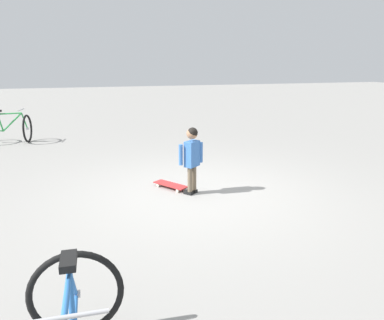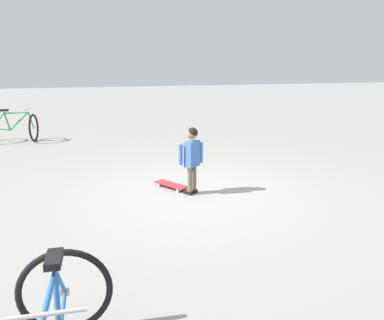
% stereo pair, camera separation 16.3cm
% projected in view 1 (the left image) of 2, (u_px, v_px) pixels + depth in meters
% --- Properties ---
extents(ground_plane, '(50.00, 50.00, 0.00)m').
position_uv_depth(ground_plane, '(196.00, 195.00, 5.94)').
color(ground_plane, gray).
extents(child_person, '(0.40, 0.27, 1.06)m').
position_uv_depth(child_person, '(192.00, 153.00, 5.81)').
color(child_person, brown).
rests_on(child_person, ground).
extents(skateboard, '(0.51, 0.61, 0.07)m').
position_uv_depth(skateboard, '(171.00, 185.00, 6.21)').
color(skateboard, '#B22D2D').
rests_on(skateboard, ground).
extents(bicycle_mid, '(1.16, 0.86, 0.85)m').
position_uv_depth(bicycle_mid, '(6.00, 128.00, 9.52)').
color(bicycle_mid, black).
rests_on(bicycle_mid, ground).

